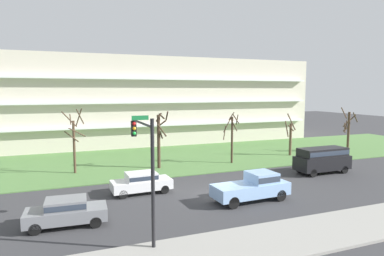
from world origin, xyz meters
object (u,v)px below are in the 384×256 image
object	(u,v)px
tree_far_left	(74,140)
tree_left	(160,138)
pickup_blue_near_left	(253,186)
van_black_center_right	(322,158)
traffic_signal_mast	(145,156)
sedan_white_near_right	(141,182)
tree_far_right	(348,129)
sedan_gray_center_left	(66,211)
tree_right	(290,137)
tree_center	(232,136)

from	to	relation	value
tree_far_left	tree_left	world-z (taller)	tree_far_left
pickup_blue_near_left	van_black_center_right	distance (m)	11.08
tree_left	traffic_signal_mast	size ratio (longest dim) A/B	0.90
tree_far_left	traffic_signal_mast	world-z (taller)	traffic_signal_mast
sedan_white_near_right	traffic_signal_mast	size ratio (longest dim) A/B	0.71
tree_left	van_black_center_right	distance (m)	15.38
tree_far_right	sedan_gray_center_left	distance (m)	34.70
tree_right	sedan_white_near_right	bearing A→B (deg)	-157.77
tree_far_left	tree_left	xyz separation A→B (m)	(7.78, -0.77, -0.05)
tree_right	van_black_center_right	world-z (taller)	tree_right
tree_far_right	van_black_center_right	xyz separation A→B (m)	(-10.37, -7.04, -1.50)
tree_center	pickup_blue_near_left	world-z (taller)	tree_center
tree_center	traffic_signal_mast	size ratio (longest dim) A/B	0.86
tree_far_right	traffic_signal_mast	bearing A→B (deg)	-153.11
tree_center	sedan_white_near_right	bearing A→B (deg)	-148.72
tree_right	van_black_center_right	bearing A→B (deg)	-107.37
van_black_center_right	traffic_signal_mast	xyz separation A→B (m)	(-18.48, -7.60, 2.89)
tree_far_left	traffic_signal_mast	distance (m)	15.85
tree_center	pickup_blue_near_left	distance (m)	12.19
tree_left	sedan_white_near_right	world-z (taller)	tree_left
tree_far_left	sedan_white_near_right	bearing A→B (deg)	-61.63
tree_center	van_black_center_right	size ratio (longest dim) A/B	1.04
tree_left	van_black_center_right	bearing A→B (deg)	-28.06
sedan_gray_center_left	van_black_center_right	distance (m)	22.75
tree_left	van_black_center_right	size ratio (longest dim) A/B	1.09
tree_right	tree_left	bearing A→B (deg)	-177.27
tree_center	tree_far_right	bearing A→B (deg)	0.97
sedan_white_near_right	tree_far_right	bearing A→B (deg)	-167.54
pickup_blue_near_left	van_black_center_right	xyz separation A→B (m)	(10.12, 4.49, 0.38)
tree_left	sedan_white_near_right	xyz separation A→B (m)	(-3.48, -7.19, -2.19)
sedan_gray_center_left	sedan_white_near_right	distance (m)	6.97
tree_left	tree_center	distance (m)	7.67
tree_right	tree_far_right	bearing A→B (deg)	-6.65
sedan_gray_center_left	tree_left	bearing A→B (deg)	56.42
tree_right	sedan_white_near_right	xyz separation A→B (m)	(-19.46, -7.96, -1.39)
tree_far_right	tree_right	bearing A→B (deg)	173.35
tree_far_right	van_black_center_right	bearing A→B (deg)	-145.84
tree_left	pickup_blue_near_left	world-z (taller)	tree_left
tree_left	tree_right	size ratio (longest dim) A/B	1.13
tree_left	traffic_signal_mast	distance (m)	15.66
tree_far_right	traffic_signal_mast	xyz separation A→B (m)	(-28.85, -14.63, 1.39)
tree_left	pickup_blue_near_left	size ratio (longest dim) A/B	1.03
tree_far_left	tree_far_right	size ratio (longest dim) A/B	1.08
tree_center	tree_right	xyz separation A→B (m)	(8.33, 1.19, -0.69)
tree_center	sedan_gray_center_left	distance (m)	20.04
tree_far_left	pickup_blue_near_left	size ratio (longest dim) A/B	1.10
tree_right	pickup_blue_near_left	size ratio (longest dim) A/B	0.92
van_black_center_right	sedan_white_near_right	size ratio (longest dim) A/B	1.17
tree_far_left	traffic_signal_mast	xyz separation A→B (m)	(2.79, -15.56, 1.17)
tree_far_left	van_black_center_right	world-z (taller)	tree_far_left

